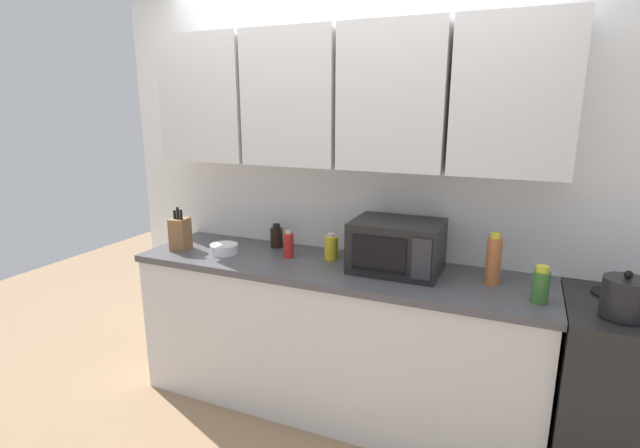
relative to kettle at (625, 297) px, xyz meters
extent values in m
cube|color=white|center=(-1.40, 0.49, 0.30)|extent=(3.23, 0.06, 2.60)
cube|color=silver|center=(-2.27, 0.30, 0.83)|extent=(0.56, 0.33, 0.75)
cube|color=silver|center=(-1.69, 0.30, 0.83)|extent=(0.56, 0.33, 0.75)
cube|color=silver|center=(-1.10, 0.30, 0.83)|extent=(0.56, 0.33, 0.75)
cube|color=silver|center=(-0.52, 0.30, 0.83)|extent=(0.56, 0.33, 0.75)
cube|color=silver|center=(-1.40, 0.16, -0.57)|extent=(2.33, 0.60, 0.86)
cube|color=#4C4C51|center=(-1.40, 0.16, -0.12)|extent=(2.36, 0.63, 0.04)
cylinder|color=black|center=(0.00, 0.00, -0.09)|extent=(0.18, 0.18, 0.01)
cylinder|color=black|center=(0.00, 0.28, -0.09)|extent=(0.18, 0.18, 0.01)
cylinder|color=black|center=(0.00, 0.00, 0.00)|extent=(0.18, 0.18, 0.17)
sphere|color=black|center=(0.00, 0.00, 0.10)|extent=(0.04, 0.04, 0.04)
cube|color=black|center=(-1.05, 0.22, 0.04)|extent=(0.48, 0.36, 0.28)
cube|color=black|center=(-1.09, 0.03, 0.04)|extent=(0.29, 0.01, 0.18)
cube|color=#2D2D33|center=(-0.87, 0.03, 0.04)|extent=(0.10, 0.01, 0.21)
cube|color=brown|center=(-2.40, 0.06, 0.00)|extent=(0.12, 0.14, 0.20)
cylinder|color=black|center=(-2.42, 0.05, 0.13)|extent=(0.02, 0.02, 0.05)
cylinder|color=black|center=(-2.40, 0.05, 0.14)|extent=(0.02, 0.02, 0.07)
cylinder|color=black|center=(-2.37, 0.05, 0.13)|extent=(0.02, 0.02, 0.06)
cylinder|color=#386B2D|center=(-0.32, 0.04, -0.02)|extent=(0.08, 0.08, 0.15)
cylinder|color=yellow|center=(-0.32, 0.04, 0.07)|extent=(0.05, 0.05, 0.03)
cylinder|color=black|center=(-1.87, 0.35, -0.03)|extent=(0.08, 0.08, 0.12)
cylinder|color=black|center=(-1.87, 0.35, 0.04)|extent=(0.05, 0.05, 0.03)
cylinder|color=#BC6638|center=(-0.54, 0.21, 0.02)|extent=(0.07, 0.07, 0.24)
cylinder|color=yellow|center=(-0.54, 0.21, 0.16)|extent=(0.05, 0.05, 0.03)
cylinder|color=gold|center=(-1.45, 0.25, -0.03)|extent=(0.08, 0.08, 0.14)
cylinder|color=silver|center=(-1.45, 0.25, 0.05)|extent=(0.05, 0.05, 0.02)
cylinder|color=red|center=(-1.70, 0.19, -0.02)|extent=(0.06, 0.06, 0.15)
cylinder|color=silver|center=(-1.70, 0.19, 0.06)|extent=(0.03, 0.03, 0.02)
cylinder|color=silver|center=(-2.09, 0.09, -0.07)|extent=(0.17, 0.17, 0.06)
camera|label=1|loc=(-0.44, -2.25, 0.79)|focal=26.77mm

